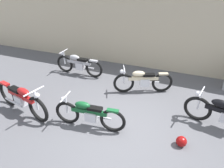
{
  "coord_description": "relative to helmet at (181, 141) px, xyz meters",
  "views": [
    {
      "loc": [
        1.29,
        -3.77,
        3.63
      ],
      "look_at": [
        -0.76,
        1.36,
        0.55
      ],
      "focal_mm": 31.6,
      "sensor_mm": 36.0,
      "label": 1
    }
  ],
  "objects": [
    {
      "name": "motorcycle_silver",
      "position": [
        -4.25,
        2.49,
        0.32
      ],
      "size": [
        2.08,
        0.58,
        0.93
      ],
      "rotation": [
        0.0,
        0.0,
        3.14
      ],
      "color": "black",
      "rests_on": "ground_plane"
    },
    {
      "name": "ground_plane",
      "position": [
        -1.56,
        -0.05,
        -0.13
      ],
      "size": [
        40.0,
        40.0,
        0.0
      ],
      "primitive_type": "plane",
      "color": "#56565B"
    },
    {
      "name": "motorcycle_green",
      "position": [
        -2.37,
        -0.22,
        0.3
      ],
      "size": [
        1.96,
        0.55,
        0.88
      ],
      "rotation": [
        0.0,
        0.0,
        3.25
      ],
      "color": "black",
      "rests_on": "ground_plane"
    },
    {
      "name": "building_wall",
      "position": [
        -1.56,
        4.33,
        1.6
      ],
      "size": [
        18.0,
        0.3,
        3.46
      ],
      "primitive_type": "cube",
      "color": "beige",
      "rests_on": "ground_plane"
    },
    {
      "name": "motorcycle_cream",
      "position": [
        -1.5,
        2.09,
        0.31
      ],
      "size": [
        1.92,
        0.99,
        0.92
      ],
      "rotation": [
        0.0,
        0.0,
        3.55
      ],
      "color": "black",
      "rests_on": "ground_plane"
    },
    {
      "name": "motorcycle_red",
      "position": [
        -4.46,
        -0.37,
        0.35
      ],
      "size": [
        2.21,
        0.74,
        1.0
      ],
      "rotation": [
        0.0,
        0.0,
        -0.21
      ],
      "color": "black",
      "rests_on": "ground_plane"
    },
    {
      "name": "helmet",
      "position": [
        0.0,
        0.0,
        0.0
      ],
      "size": [
        0.26,
        0.26,
        0.26
      ],
      "primitive_type": "sphere",
      "color": "maroon",
      "rests_on": "ground_plane"
    }
  ]
}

